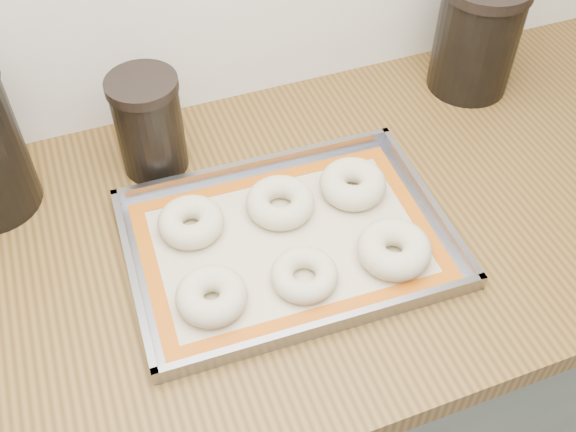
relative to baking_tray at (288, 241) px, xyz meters
name	(u,v)px	position (x,y,z in m)	size (l,w,h in m)	color
cabinet	(311,371)	(0.06, 0.04, -0.48)	(3.00, 0.65, 0.86)	slate
countertop	(318,224)	(0.06, 0.04, -0.03)	(3.06, 0.68, 0.04)	brown
baking_tray	(288,241)	(0.00, 0.00, 0.00)	(0.47, 0.35, 0.03)	gray
baking_mat	(288,241)	(0.00, 0.00, 0.00)	(0.43, 0.30, 0.00)	#C6B793
bagel_front_left	(212,296)	(-0.13, -0.07, 0.02)	(0.10, 0.10, 0.04)	beige
bagel_front_mid	(304,275)	(0.00, -0.08, 0.01)	(0.09, 0.09, 0.03)	beige
bagel_front_right	(394,249)	(0.13, -0.08, 0.02)	(0.11, 0.11, 0.04)	beige
bagel_back_left	(191,222)	(-0.13, 0.07, 0.02)	(0.10, 0.10, 0.04)	beige
bagel_back_mid	(280,202)	(0.01, 0.06, 0.02)	(0.10, 0.10, 0.04)	beige
bagel_back_right	(353,184)	(0.13, 0.06, 0.02)	(0.10, 0.10, 0.04)	beige
canister_mid	(149,124)	(-0.14, 0.23, 0.08)	(0.11, 0.11, 0.17)	black
canister_right	(477,36)	(0.44, 0.24, 0.10)	(0.15, 0.15, 0.20)	black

